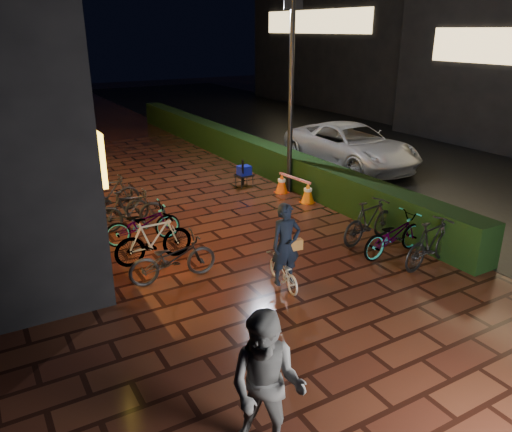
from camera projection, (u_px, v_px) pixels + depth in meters
ground at (295, 271)px, 10.12m from camera, size 80.00×80.00×0.00m
asphalt_road at (420, 162)px, 18.39m from camera, size 11.00×60.00×0.01m
hedge at (246, 150)px, 17.97m from camera, size 0.70×20.00×1.00m
bystander_person at (267, 387)px, 5.46m from camera, size 1.13×1.13×1.85m
van at (351, 145)px, 17.60m from camera, size 2.61×5.39×1.48m
lamp_post_hedge at (291, 89)px, 14.07m from camera, size 0.52×0.23×5.46m
lamp_post_sf at (52, 101)px, 13.29m from camera, size 0.49×0.14×5.08m
cyclist at (285, 257)px, 9.28m from camera, size 0.63×1.22×1.68m
traffic_barrier at (294, 187)px, 14.42m from camera, size 0.52×1.53×0.62m
cart_assembly at (244, 172)px, 15.30m from camera, size 0.54×0.56×0.97m
parked_bikes_storefront at (135, 220)px, 11.45m from camera, size 2.04×5.09×1.01m
parked_bikes_hedge at (397, 233)px, 10.74m from camera, size 2.01×2.29×1.01m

